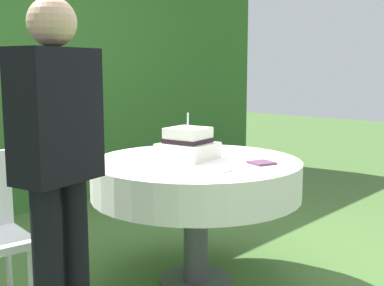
{
  "coord_description": "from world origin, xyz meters",
  "views": [
    {
      "loc": [
        -2.19,
        -1.95,
        1.32
      ],
      "look_at": [
        0.0,
        0.04,
        0.87
      ],
      "focal_mm": 46.45,
      "sensor_mm": 36.0,
      "label": 1
    }
  ],
  "objects": [
    {
      "name": "standing_person",
      "position": [
        -1.06,
        -0.17,
        0.93
      ],
      "size": [
        0.39,
        0.26,
        1.6
      ],
      "color": "black",
      "rests_on": "ground_plane"
    },
    {
      "name": "serving_plate_near",
      "position": [
        -0.14,
        -0.3,
        0.78
      ],
      "size": [
        0.13,
        0.13,
        0.01
      ],
      "primitive_type": "cylinder",
      "color": "white",
      "rests_on": "cake_table"
    },
    {
      "name": "wedding_cake",
      "position": [
        0.01,
        0.08,
        0.86
      ],
      "size": [
        0.34,
        0.34,
        0.28
      ],
      "color": "white",
      "rests_on": "cake_table"
    },
    {
      "name": "napkin_stack",
      "position": [
        0.16,
        -0.36,
        0.78
      ],
      "size": [
        0.16,
        0.16,
        0.01
      ],
      "primitive_type": "cube",
      "rotation": [
        0.0,
        0.0,
        -0.33
      ],
      "color": "#603856",
      "rests_on": "cake_table"
    },
    {
      "name": "serving_plate_left",
      "position": [
        0.41,
        -0.19,
        0.78
      ],
      "size": [
        0.15,
        0.15,
        0.01
      ],
      "primitive_type": "cylinder",
      "color": "white",
      "rests_on": "cake_table"
    },
    {
      "name": "serving_plate_far",
      "position": [
        0.33,
        0.15,
        0.78
      ],
      "size": [
        0.14,
        0.14,
        0.01
      ],
      "primitive_type": "cylinder",
      "color": "white",
      "rests_on": "cake_table"
    },
    {
      "name": "ground_plane",
      "position": [
        0.0,
        0.0,
        0.0
      ],
      "size": [
        20.0,
        20.0,
        0.0
      ],
      "primitive_type": "plane",
      "color": "#476B33"
    },
    {
      "name": "cake_table",
      "position": [
        0.0,
        0.0,
        0.65
      ],
      "size": [
        1.26,
        1.26,
        0.77
      ],
      "color": "#4C4C51",
      "rests_on": "ground_plane"
    }
  ]
}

